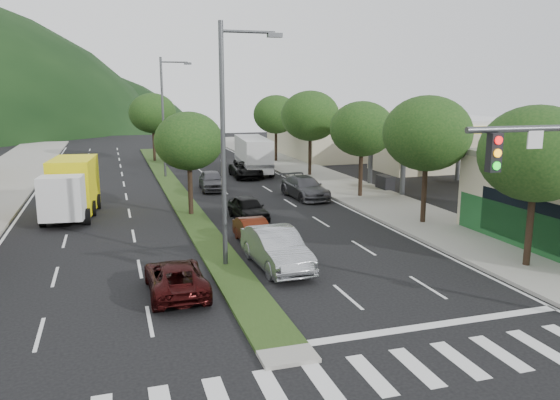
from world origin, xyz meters
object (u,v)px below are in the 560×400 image
object	(u,v)px
car_queue_e	(212,180)
car_queue_d	(246,170)
tree_med_far	(153,113)
streetlight_mid	(165,111)
tree_r_d	(310,116)
car_queue_b	(305,187)
tree_r_e	(276,114)
tree_r_a	(536,154)
box_truck	(72,189)
tree_r_c	(362,129)
tree_r_b	(427,134)
tree_med_near	(189,141)
streetlight_near	(228,134)
car_queue_c	(254,232)
sedan_silver	(276,248)
suv_maroon	(176,277)
car_queue_a	(248,208)
motorhome	(253,154)

from	to	relation	value
car_queue_e	car_queue_d	bearing A→B (deg)	56.66
tree_med_far	streetlight_mid	bearing A→B (deg)	-88.93
tree_r_d	car_queue_b	bearing A→B (deg)	-112.42
tree_r_e	tree_r_a	bearing A→B (deg)	-90.00
tree_med_far	box_truck	world-z (taller)	tree_med_far
tree_r_d	car_queue_b	size ratio (longest dim) A/B	1.40
streetlight_mid	car_queue_d	xyz separation A→B (m)	(6.36, -1.97, -4.90)
tree_r_a	tree_r_c	distance (m)	16.00
tree_r_b	car_queue_e	distance (m)	17.37
tree_med_far	car_queue_d	xyz separation A→B (m)	(6.56, -12.97, -4.32)
tree_med_far	car_queue_b	distance (m)	24.80
tree_r_c	tree_med_near	distance (m)	12.17
tree_r_e	tree_med_near	xyz separation A→B (m)	(-12.00, -22.00, -0.46)
car_queue_e	tree_r_c	bearing A→B (deg)	-28.70
streetlight_near	tree_r_c	bearing A→B (deg)	45.49
tree_r_b	car_queue_c	world-z (taller)	tree_r_b
tree_r_a	streetlight_near	xyz separation A→B (m)	(-11.79, 4.00, 0.76)
sedan_silver	suv_maroon	size ratio (longest dim) A/B	1.14
tree_r_a	car_queue_a	size ratio (longest dim) A/B	1.70
streetlight_mid	car_queue_a	size ratio (longest dim) A/B	2.56
streetlight_mid	car_queue_d	bearing A→B (deg)	-17.25
streetlight_mid	box_truck	xyz separation A→B (m)	(-6.89, -12.90, -4.01)
tree_r_c	tree_med_far	xyz separation A→B (m)	(-12.00, 24.00, 0.26)
box_truck	car_queue_a	bearing A→B (deg)	163.85
tree_r_b	box_truck	bearing A→B (deg)	156.55
car_queue_b	car_queue_e	size ratio (longest dim) A/B	1.20
streetlight_near	tree_r_d	bearing A→B (deg)	61.80
car_queue_a	car_queue_e	bearing A→B (deg)	86.60
tree_med_far	car_queue_d	world-z (taller)	tree_med_far
tree_r_e	box_truck	distance (m)	27.49
streetlight_mid	motorhome	distance (m)	8.59
motorhome	tree_r_b	bearing A→B (deg)	-73.31
box_truck	tree_r_e	bearing A→B (deg)	-126.53
streetlight_mid	box_truck	world-z (taller)	streetlight_mid
tree_r_a	car_queue_c	world-z (taller)	tree_r_a
streetlight_mid	sedan_silver	bearing A→B (deg)	-85.96
tree_r_c	car_queue_b	size ratio (longest dim) A/B	1.27
tree_r_c	car_queue_e	size ratio (longest dim) A/B	1.53
suv_maroon	car_queue_d	size ratio (longest dim) A/B	0.90
tree_r_a	car_queue_b	distance (m)	17.89
car_queue_a	car_queue_c	bearing A→B (deg)	-106.07
tree_r_e	tree_med_far	world-z (taller)	tree_med_far
car_queue_e	motorhome	world-z (taller)	motorhome
tree_r_e	car_queue_d	world-z (taller)	tree_r_e
tree_r_b	streetlight_near	world-z (taller)	streetlight_near
tree_r_b	tree_r_e	bearing A→B (deg)	90.00
tree_med_near	car_queue_d	bearing A→B (deg)	63.26
sedan_silver	car_queue_d	bearing A→B (deg)	76.41
tree_med_near	car_queue_a	distance (m)	5.20
streetlight_mid	car_queue_c	distance (m)	22.61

